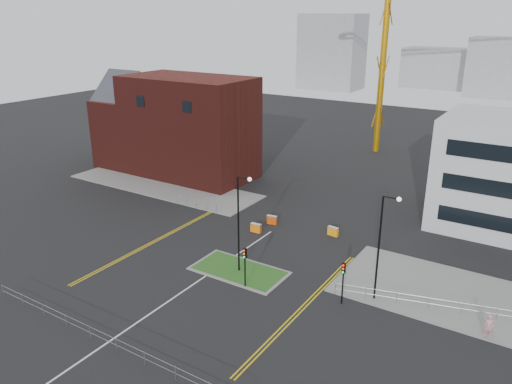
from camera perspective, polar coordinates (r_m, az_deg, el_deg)
ground at (r=41.61m, az=-10.68°, el=-12.64°), size 200.00×200.00×0.00m
pavement_left at (r=68.62m, az=-10.58°, el=0.71°), size 28.00×8.00×0.12m
pavement_right at (r=44.91m, az=24.95°, el=-11.62°), size 24.00×10.00×0.12m
island_kerb at (r=45.82m, az=-1.95°, el=-8.98°), size 8.60×4.60×0.08m
grass_island at (r=45.81m, az=-1.95°, el=-8.96°), size 8.00×4.00×0.12m
brick_building at (r=73.03m, az=-9.45°, el=7.47°), size 24.20×10.07×14.24m
streetlamp_island at (r=43.38m, az=-1.80°, el=-2.82°), size 1.46×0.36×9.18m
streetlamp_right_near at (r=40.23m, az=14.22°, el=-5.33°), size 1.46×0.36×9.18m
traffic_light_island at (r=42.16m, az=-1.29°, el=-7.78°), size 0.28×0.33×3.65m
traffic_light_right at (r=40.45m, az=9.93°, el=-9.38°), size 0.28×0.33×3.65m
railing_front at (r=37.85m, az=-17.12°, el=-15.44°), size 24.05×0.05×1.10m
railing_left at (r=59.94m, az=-6.85°, el=-1.22°), size 6.05×0.05×1.10m
railing_right at (r=42.52m, az=22.54°, el=-11.96°), size 19.05×5.05×1.10m
centre_line at (r=42.84m, az=-8.84°, el=-11.49°), size 0.15×30.00×0.01m
yellow_left_a at (r=53.48m, az=-10.55°, el=-4.95°), size 0.12×24.00×0.01m
yellow_left_b at (r=53.29m, az=-10.31°, el=-5.03°), size 0.12×24.00×0.01m
yellow_right_a at (r=41.06m, az=5.32°, el=-12.82°), size 0.12×20.00×0.01m
yellow_right_b at (r=40.95m, az=5.70°, el=-12.94°), size 0.12×20.00×0.01m
skyline_a at (r=159.27m, az=8.66°, el=15.56°), size 18.00×12.00×22.00m
skyline_d at (r=169.06m, az=21.67°, el=12.96°), size 30.00×12.00×12.00m
pedestrian at (r=40.47m, az=25.07°, el=-13.78°), size 0.82×0.70×1.89m
barrier_left at (r=55.32m, az=1.82°, el=-3.16°), size 1.20×0.55×0.98m
barrier_mid at (r=53.26m, az=-0.01°, el=-4.09°), size 1.18×0.45×0.98m
barrier_right at (r=53.09m, az=8.79°, el=-4.42°), size 1.20×0.57×0.97m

